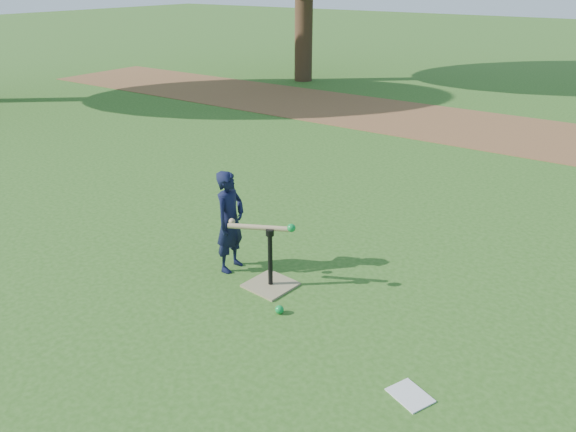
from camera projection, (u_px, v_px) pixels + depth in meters
The scene contains 7 objects.
ground at pixel (245, 289), 5.51m from camera, with size 80.00×80.00×0.00m, color #285116.
dirt_strip at pixel (484, 129), 11.13m from camera, with size 24.00×3.00×0.01m, color brown.
child at pixel (230, 221), 5.70m from camera, with size 0.39×0.26×1.07m, color black.
wiffle_ball_ground at pixel (279, 310), 5.10m from camera, with size 0.08×0.08×0.08m, color #0B8230.
clipboard at pixel (410, 395), 4.12m from camera, with size 0.30×0.23×0.01m, color silver.
batting_tee at pixel (270, 276), 5.53m from camera, with size 0.47×0.47×0.61m.
swing_action at pixel (262, 227), 5.36m from camera, with size 0.69×0.32×0.12m.
Camera 1 is at (3.10, -3.65, 2.86)m, focal length 35.00 mm.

